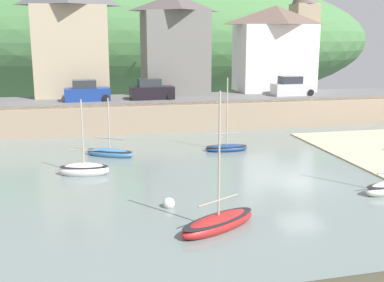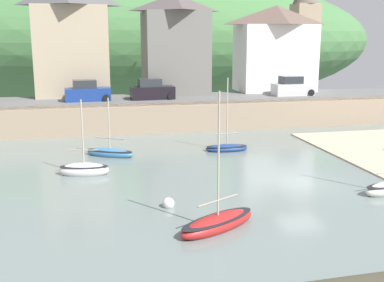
{
  "view_description": "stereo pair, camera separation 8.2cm",
  "coord_description": "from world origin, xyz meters",
  "px_view_note": "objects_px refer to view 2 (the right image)",
  "views": [
    {
      "loc": [
        -11.79,
        -24.53,
        8.25
      ],
      "look_at": [
        -5.46,
        4.64,
        1.72
      ],
      "focal_mm": 44.82,
      "sensor_mm": 36.0,
      "label": 1
    },
    {
      "loc": [
        -11.71,
        -24.54,
        8.25
      ],
      "look_at": [
        -5.46,
        4.64,
        1.72
      ],
      "focal_mm": 44.82,
      "sensor_mm": 36.0,
      "label": 2
    }
  ],
  "objects_px": {
    "sailboat_nearest_shore": "(110,153)",
    "parked_car_near_slipway": "(87,92)",
    "waterfront_building_left": "(71,37)",
    "waterfront_building_right": "(275,48)",
    "mooring_buoy": "(168,203)",
    "sailboat_far_left": "(227,148)",
    "waterfront_building_centre": "(175,44)",
    "sailboat_blue_trim": "(84,170)",
    "sailboat_white_hull": "(218,222)",
    "parked_car_end_of_row": "(292,87)",
    "parked_car_by_wall": "(152,91)",
    "church_with_spire": "(305,24)"
  },
  "relations": [
    {
      "from": "waterfront_building_right",
      "to": "mooring_buoy",
      "type": "distance_m",
      "value": 32.76
    },
    {
      "from": "waterfront_building_right",
      "to": "sailboat_nearest_shore",
      "type": "height_order",
      "value": "waterfront_building_right"
    },
    {
      "from": "sailboat_nearest_shore",
      "to": "parked_car_near_slipway",
      "type": "height_order",
      "value": "parked_car_near_slipway"
    },
    {
      "from": "parked_car_near_slipway",
      "to": "parked_car_end_of_row",
      "type": "bearing_deg",
      "value": -3.95
    },
    {
      "from": "parked_car_by_wall",
      "to": "sailboat_blue_trim",
      "type": "bearing_deg",
      "value": -114.62
    },
    {
      "from": "waterfront_building_left",
      "to": "parked_car_end_of_row",
      "type": "relative_size",
      "value": 2.7
    },
    {
      "from": "church_with_spire",
      "to": "mooring_buoy",
      "type": "height_order",
      "value": "church_with_spire"
    },
    {
      "from": "sailboat_white_hull",
      "to": "parked_car_end_of_row",
      "type": "bearing_deg",
      "value": 30.65
    },
    {
      "from": "parked_car_near_slipway",
      "to": "parked_car_end_of_row",
      "type": "xyz_separation_m",
      "value": [
        20.33,
        0.0,
        0.0
      ]
    },
    {
      "from": "sailboat_white_hull",
      "to": "sailboat_nearest_shore",
      "type": "bearing_deg",
      "value": 76.06
    },
    {
      "from": "mooring_buoy",
      "to": "parked_car_by_wall",
      "type": "bearing_deg",
      "value": 84.46
    },
    {
      "from": "mooring_buoy",
      "to": "parked_car_near_slipway",
      "type": "bearing_deg",
      "value": 99.35
    },
    {
      "from": "waterfront_building_left",
      "to": "sailboat_nearest_shore",
      "type": "xyz_separation_m",
      "value": [
        2.74,
        -16.56,
        -7.9
      ]
    },
    {
      "from": "sailboat_nearest_shore",
      "to": "mooring_buoy",
      "type": "bearing_deg",
      "value": -48.53
    },
    {
      "from": "church_with_spire",
      "to": "sailboat_far_left",
      "type": "height_order",
      "value": "church_with_spire"
    },
    {
      "from": "waterfront_building_centre",
      "to": "sailboat_nearest_shore",
      "type": "height_order",
      "value": "waterfront_building_centre"
    },
    {
      "from": "waterfront_building_right",
      "to": "parked_car_near_slipway",
      "type": "distance_m",
      "value": 20.98
    },
    {
      "from": "sailboat_far_left",
      "to": "sailboat_blue_trim",
      "type": "xyz_separation_m",
      "value": [
        -10.25,
        -4.24,
        0.08
      ]
    },
    {
      "from": "sailboat_blue_trim",
      "to": "parked_car_near_slipway",
      "type": "height_order",
      "value": "sailboat_blue_trim"
    },
    {
      "from": "waterfront_building_left",
      "to": "waterfront_building_right",
      "type": "xyz_separation_m",
      "value": [
        21.42,
        0.0,
        -1.13
      ]
    },
    {
      "from": "sailboat_nearest_shore",
      "to": "parked_car_near_slipway",
      "type": "distance_m",
      "value": 12.5
    },
    {
      "from": "parked_car_near_slipway",
      "to": "parked_car_by_wall",
      "type": "distance_m",
      "value": 6.04
    },
    {
      "from": "parked_car_end_of_row",
      "to": "sailboat_far_left",
      "type": "bearing_deg",
      "value": -133.47
    },
    {
      "from": "church_with_spire",
      "to": "parked_car_end_of_row",
      "type": "height_order",
      "value": "church_with_spire"
    },
    {
      "from": "waterfront_building_left",
      "to": "waterfront_building_right",
      "type": "height_order",
      "value": "waterfront_building_left"
    },
    {
      "from": "sailboat_nearest_shore",
      "to": "parked_car_near_slipway",
      "type": "bearing_deg",
      "value": 126.26
    },
    {
      "from": "waterfront_building_centre",
      "to": "parked_car_near_slipway",
      "type": "relative_size",
      "value": 2.39
    },
    {
      "from": "sailboat_white_hull",
      "to": "sailboat_far_left",
      "type": "relative_size",
      "value": 1.14
    },
    {
      "from": "sailboat_white_hull",
      "to": "parked_car_by_wall",
      "type": "relative_size",
      "value": 1.49
    },
    {
      "from": "waterfront_building_left",
      "to": "waterfront_building_right",
      "type": "distance_m",
      "value": 21.45
    },
    {
      "from": "sailboat_nearest_shore",
      "to": "parked_car_by_wall",
      "type": "xyz_separation_m",
      "value": [
        4.59,
        12.06,
        2.95
      ]
    },
    {
      "from": "sailboat_far_left",
      "to": "sailboat_blue_trim",
      "type": "height_order",
      "value": "sailboat_far_left"
    },
    {
      "from": "church_with_spire",
      "to": "sailboat_nearest_shore",
      "type": "distance_m",
      "value": 32.85
    },
    {
      "from": "waterfront_building_centre",
      "to": "sailboat_blue_trim",
      "type": "distance_m",
      "value": 24.0
    },
    {
      "from": "waterfront_building_centre",
      "to": "parked_car_by_wall",
      "type": "xyz_separation_m",
      "value": [
        -3.06,
        -4.5,
        -4.3
      ]
    },
    {
      "from": "waterfront_building_left",
      "to": "sailboat_white_hull",
      "type": "height_order",
      "value": "waterfront_building_left"
    },
    {
      "from": "sailboat_far_left",
      "to": "parked_car_end_of_row",
      "type": "distance_m",
      "value": 16.25
    },
    {
      "from": "waterfront_building_centre",
      "to": "sailboat_blue_trim",
      "type": "height_order",
      "value": "waterfront_building_centre"
    },
    {
      "from": "parked_car_by_wall",
      "to": "parked_car_end_of_row",
      "type": "bearing_deg",
      "value": -3.49
    },
    {
      "from": "parked_car_by_wall",
      "to": "mooring_buoy",
      "type": "height_order",
      "value": "parked_car_by_wall"
    },
    {
      "from": "waterfront_building_left",
      "to": "sailboat_far_left",
      "type": "xyz_separation_m",
      "value": [
        11.24,
        -16.65,
        -7.92
      ]
    },
    {
      "from": "church_with_spire",
      "to": "parked_car_near_slipway",
      "type": "bearing_deg",
      "value": -161.43
    },
    {
      "from": "sailboat_far_left",
      "to": "parked_car_near_slipway",
      "type": "bearing_deg",
      "value": 130.91
    },
    {
      "from": "parked_car_near_slipway",
      "to": "mooring_buoy",
      "type": "height_order",
      "value": "parked_car_near_slipway"
    },
    {
      "from": "church_with_spire",
      "to": "waterfront_building_right",
      "type": "bearing_deg",
      "value": -142.24
    },
    {
      "from": "sailboat_blue_trim",
      "to": "parked_car_end_of_row",
      "type": "height_order",
      "value": "sailboat_blue_trim"
    },
    {
      "from": "church_with_spire",
      "to": "mooring_buoy",
      "type": "relative_size",
      "value": 23.23
    },
    {
      "from": "waterfront_building_centre",
      "to": "sailboat_far_left",
      "type": "relative_size",
      "value": 1.83
    },
    {
      "from": "waterfront_building_centre",
      "to": "church_with_spire",
      "type": "relative_size",
      "value": 0.72
    },
    {
      "from": "waterfront_building_right",
      "to": "sailboat_blue_trim",
      "type": "distance_m",
      "value": 29.98
    }
  ]
}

